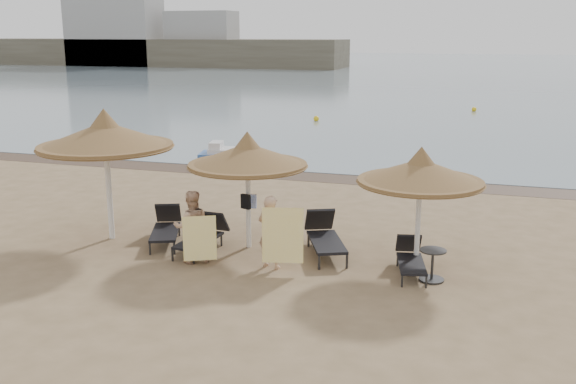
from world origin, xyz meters
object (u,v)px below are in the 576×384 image
lounger_near_right (324,235)px  person_left (191,221)px  lounger_far_left (166,227)px  lounger_near_left (204,235)px  side_table (432,266)px  person_right (271,226)px  pedal_boat (225,156)px  lounger_far_right (410,258)px  palapa_center (248,156)px  palapa_left (105,136)px  palapa_right (421,172)px

lounger_near_right → person_left: 3.06m
lounger_far_left → person_left: 1.78m
lounger_near_left → side_table: lounger_near_left is taller
person_right → pedal_boat: size_ratio=0.88×
person_right → pedal_boat: bearing=-53.6°
lounger_near_right → lounger_far_right: size_ratio=1.27×
lounger_near_right → person_right: bearing=-147.5°
lounger_near_right → palapa_center: bearing=160.9°
lounger_near_left → side_table: bearing=-0.0°
palapa_left → side_table: palapa_left is taller
lounger_far_right → person_left: size_ratio=0.88×
lounger_far_left → lounger_far_right: (5.92, -0.34, -0.05)m
palapa_left → person_left: 3.23m
lounger_near_left → palapa_right: bearing=7.4°
palapa_center → person_right: 1.95m
lounger_near_left → lounger_far_right: (4.79, -0.04, -0.04)m
lounger_far_right → palapa_center: bearing=160.1°
person_left → pedal_boat: 10.72m
lounger_near_left → side_table: size_ratio=2.76×
lounger_far_right → person_right: 3.03m
palapa_center → palapa_right: palapa_center is taller
lounger_far_right → pedal_boat: bearing=119.0°
palapa_right → pedal_boat: bearing=132.4°
lounger_far_right → person_right: size_ratio=0.89×
palapa_right → person_left: 5.03m
side_table → person_left: size_ratio=0.35×
palapa_right → person_left: bearing=-166.8°
side_table → person_right: 3.46m
lounger_far_left → lounger_near_right: bearing=-17.0°
palapa_left → person_right: 4.76m
lounger_near_right → lounger_near_left: bearing=169.1°
lounger_far_left → side_table: (6.40, -0.68, -0.06)m
person_left → lounger_far_right: bearing=158.9°
person_left → pedal_boat: (-3.47, 10.13, -0.61)m
palapa_left → lounger_far_right: palapa_left is taller
lounger_near_left → pedal_boat: pedal_boat is taller
palapa_left → lounger_near_right: palapa_left is taller
palapa_center → person_right: size_ratio=1.49×
lounger_far_left → lounger_near_left: size_ratio=1.06×
palapa_left → pedal_boat: bearing=95.2°
palapa_right → lounger_near_left: size_ratio=1.47×
lounger_near_left → lounger_far_left: bearing=169.2°
palapa_center → palapa_left: bearing=-173.7°
pedal_boat → lounger_far_right: bearing=-60.5°
lounger_far_left → palapa_left: bearing=166.1°
person_left → lounger_far_left: bearing=-73.1°
palapa_center → pedal_boat: (-4.30, 8.81, -1.87)m
palapa_right → person_right: size_ratio=1.43×
lounger_far_left → side_table: size_ratio=2.92×
palapa_center → person_right: bearing=-50.6°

